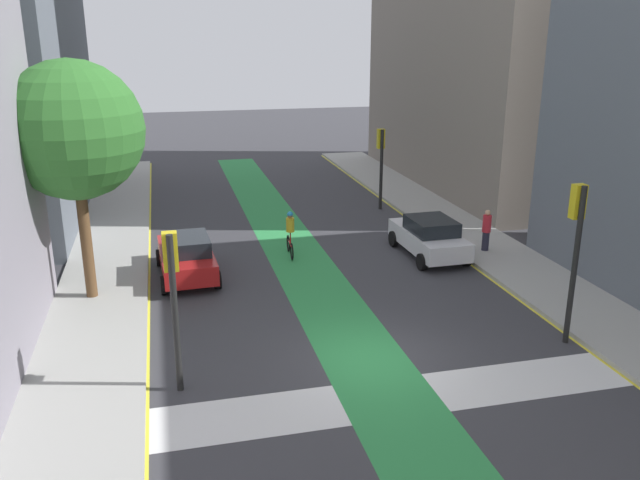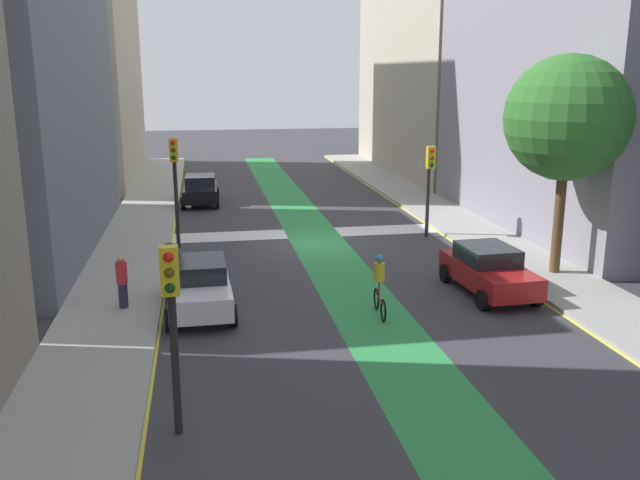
% 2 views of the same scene
% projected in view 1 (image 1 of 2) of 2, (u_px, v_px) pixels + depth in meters
% --- Properties ---
extents(ground_plane, '(120.00, 120.00, 0.00)m').
position_uv_depth(ground_plane, '(373.00, 359.00, 17.74)').
color(ground_plane, '#38383D').
extents(bike_lane_paint, '(2.40, 60.00, 0.01)m').
position_uv_depth(bike_lane_paint, '(364.00, 360.00, 17.68)').
color(bike_lane_paint, '#2D8C47').
rests_on(bike_lane_paint, ground_plane).
extents(crosswalk_band, '(12.00, 1.80, 0.01)m').
position_uv_depth(crosswalk_band, '(399.00, 397.00, 15.88)').
color(crosswalk_band, silver).
rests_on(crosswalk_band, ground_plane).
extents(sidewalk_left, '(3.00, 60.00, 0.15)m').
position_uv_depth(sidewalk_left, '(83.00, 391.00, 16.01)').
color(sidewalk_left, '#9E9E99').
rests_on(sidewalk_left, ground_plane).
extents(curb_stripe_left, '(0.16, 60.00, 0.01)m').
position_uv_depth(curb_stripe_left, '(146.00, 386.00, 16.37)').
color(curb_stripe_left, yellow).
rests_on(curb_stripe_left, ground_plane).
extents(sidewalk_right, '(3.00, 60.00, 0.15)m').
position_uv_depth(sidewalk_right, '(613.00, 328.00, 19.41)').
color(sidewalk_right, '#9E9E99').
rests_on(sidewalk_right, ground_plane).
extents(curb_stripe_right, '(0.16, 60.00, 0.01)m').
position_uv_depth(curb_stripe_right, '(568.00, 335.00, 19.09)').
color(curb_stripe_right, yellow).
rests_on(curb_stripe_right, ground_plane).
extents(traffic_signal_near_right, '(0.35, 0.52, 4.58)m').
position_uv_depth(traffic_signal_near_right, '(576.00, 234.00, 17.83)').
color(traffic_signal_near_right, black).
rests_on(traffic_signal_near_right, ground_plane).
extents(traffic_signal_near_left, '(0.35, 0.52, 4.04)m').
position_uv_depth(traffic_signal_near_left, '(173.00, 281.00, 15.45)').
color(traffic_signal_near_left, black).
rests_on(traffic_signal_near_left, ground_plane).
extents(traffic_signal_far_right, '(0.35, 0.52, 3.98)m').
position_uv_depth(traffic_signal_far_right, '(381.00, 153.00, 32.00)').
color(traffic_signal_far_right, black).
rests_on(traffic_signal_far_right, ground_plane).
extents(car_red_left_far, '(2.18, 4.28, 1.57)m').
position_uv_depth(car_red_left_far, '(186.00, 256.00, 23.41)').
color(car_red_left_far, '#A51919').
rests_on(car_red_left_far, ground_plane).
extents(car_white_right_far, '(2.09, 4.23, 1.57)m').
position_uv_depth(car_white_right_far, '(429.00, 237.00, 25.64)').
color(car_white_right_far, silver).
rests_on(car_white_right_far, ground_plane).
extents(cyclist_in_lane, '(0.32, 1.73, 1.86)m').
position_uv_depth(cyclist_in_lane, '(290.00, 233.00, 25.54)').
color(cyclist_in_lane, black).
rests_on(cyclist_in_lane, ground_plane).
extents(pedestrian_sidewalk_right_a, '(0.34, 0.34, 1.66)m').
position_uv_depth(pedestrian_sidewalk_right_a, '(486.00, 230.00, 25.84)').
color(pedestrian_sidewalk_right_a, '#262638').
rests_on(pedestrian_sidewalk_right_a, sidewalk_right).
extents(street_tree_near, '(4.30, 4.30, 7.62)m').
position_uv_depth(street_tree_near, '(74.00, 131.00, 19.93)').
color(street_tree_near, brown).
rests_on(street_tree_near, sidewalk_left).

